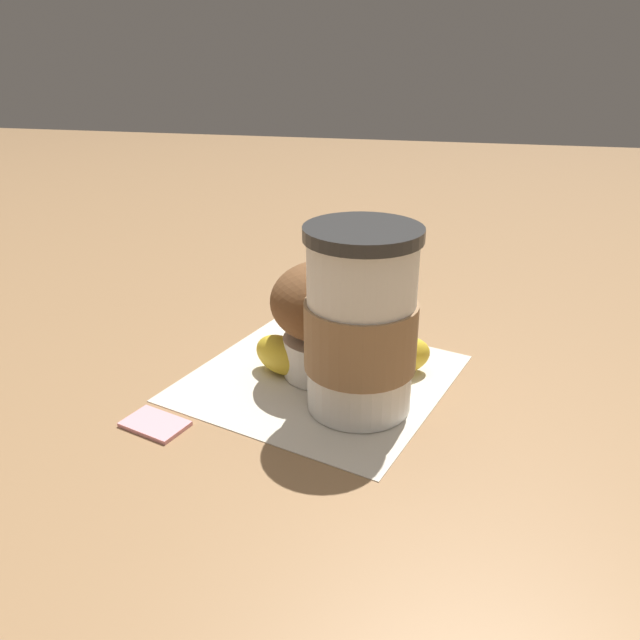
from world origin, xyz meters
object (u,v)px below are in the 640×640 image
Objects in this scene: coffee_cup at (361,325)px; banana at (341,359)px; muffin at (317,314)px; sugar_packet at (155,422)px.

banana is (0.02, -0.04, -0.06)m from coffee_cup.
muffin is at bearing -45.96° from coffee_cup.
banana is (-0.02, 0.00, -0.04)m from muffin.
banana is at bearing 168.37° from muffin.
banana is at bearing -140.43° from sugar_packet.
coffee_cup reaches higher than sugar_packet.
banana is at bearing -61.44° from coffee_cup.
coffee_cup is at bearing 134.04° from muffin.
sugar_packet is (0.11, 0.11, -0.06)m from muffin.
muffin reaches higher than sugar_packet.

